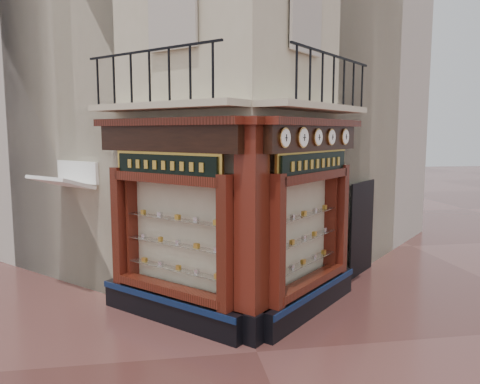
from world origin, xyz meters
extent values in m
plane|color=#4D2824|center=(0.00, 0.00, 0.00)|extent=(80.00, 80.00, 0.00)
cube|color=beige|center=(0.00, 6.16, 6.00)|extent=(11.31, 11.31, 12.00)
cube|color=#B7AEA0|center=(-2.47, 8.63, 5.50)|extent=(11.31, 11.31, 11.00)
cube|color=#B7AEA0|center=(2.47, 8.63, 5.50)|extent=(11.31, 11.31, 11.00)
cube|color=black|center=(-1.44, 1.54, 0.28)|extent=(2.72, 2.72, 0.55)
cube|color=#0C1B3D|center=(-1.57, 1.41, 0.49)|extent=(2.50, 2.50, 0.12)
cube|color=#341209|center=(-0.45, 0.55, 1.77)|extent=(0.37, 0.37, 2.45)
cube|color=#341209|center=(-2.43, 2.53, 1.77)|extent=(0.37, 0.37, 2.45)
cube|color=#FFEEC1|center=(-1.20, 1.77, 1.75)|extent=(1.80, 1.80, 2.10)
cube|color=black|center=(-1.42, 1.55, 3.60)|extent=(2.69, 2.69, 0.50)
cube|color=#341209|center=(-1.47, 1.50, 3.91)|extent=(2.86, 2.86, 0.14)
cube|color=black|center=(1.44, 1.54, 0.28)|extent=(2.72, 2.72, 0.55)
cube|color=#0C1B3D|center=(1.57, 1.41, 0.49)|extent=(2.50, 2.50, 0.12)
cube|color=#341209|center=(0.45, 0.55, 1.77)|extent=(0.37, 0.37, 2.45)
cube|color=#341209|center=(2.43, 2.53, 1.77)|extent=(0.37, 0.37, 2.45)
cube|color=#FFEEC1|center=(1.20, 1.77, 1.75)|extent=(1.80, 1.80, 2.10)
cube|color=black|center=(1.42, 1.55, 3.60)|extent=(2.69, 2.69, 0.50)
cube|color=#341209|center=(1.47, 1.50, 3.91)|extent=(2.86, 2.86, 0.14)
cube|color=black|center=(0.00, 0.50, 0.28)|extent=(0.78, 0.78, 0.55)
cube|color=#341209|center=(0.00, 0.50, 2.20)|extent=(0.64, 0.64, 3.50)
cube|color=#341209|center=(0.00, 0.50, 3.91)|extent=(0.85, 0.85, 0.14)
cube|color=beige|center=(-1.48, 1.49, 4.20)|extent=(2.97, 2.97, 0.12)
cube|color=black|center=(-1.72, 1.26, 5.15)|extent=(2.36, 2.36, 0.04)
cube|color=beige|center=(1.48, 1.49, 4.20)|extent=(2.97, 2.97, 0.12)
cube|color=black|center=(1.72, 1.26, 5.15)|extent=(2.36, 2.36, 0.04)
cylinder|color=#BF893F|center=(0.56, 0.47, 3.62)|extent=(0.28, 0.28, 0.35)
cylinder|color=white|center=(0.58, 0.45, 3.62)|extent=(0.23, 0.23, 0.30)
cube|color=black|center=(0.59, 0.44, 3.62)|extent=(0.02, 0.02, 0.12)
cube|color=black|center=(0.59, 0.44, 3.62)|extent=(0.07, 0.07, 0.01)
cylinder|color=#BF893F|center=(1.03, 0.93, 3.62)|extent=(0.31, 0.31, 0.39)
cylinder|color=white|center=(1.05, 0.91, 3.62)|extent=(0.25, 0.25, 0.33)
cube|color=black|center=(1.06, 0.90, 3.62)|extent=(0.02, 0.02, 0.13)
cube|color=black|center=(1.06, 0.90, 3.62)|extent=(0.08, 0.08, 0.01)
cylinder|color=#BF893F|center=(1.46, 1.36, 3.62)|extent=(0.28, 0.28, 0.34)
cylinder|color=white|center=(1.48, 1.34, 3.62)|extent=(0.22, 0.22, 0.29)
cube|color=black|center=(1.49, 1.33, 3.62)|extent=(0.02, 0.02, 0.11)
cube|color=black|center=(1.49, 1.33, 3.62)|extent=(0.07, 0.07, 0.01)
cylinder|color=#BF893F|center=(1.89, 1.80, 3.62)|extent=(0.28, 0.28, 0.34)
cylinder|color=white|center=(1.91, 1.77, 3.62)|extent=(0.22, 0.22, 0.29)
cube|color=black|center=(1.92, 1.76, 3.62)|extent=(0.02, 0.02, 0.11)
cube|color=black|center=(1.92, 1.76, 3.62)|extent=(0.07, 0.07, 0.01)
cylinder|color=#BF893F|center=(2.38, 2.29, 3.62)|extent=(0.28, 0.28, 0.35)
cylinder|color=white|center=(2.40, 2.27, 3.62)|extent=(0.23, 0.23, 0.30)
cube|color=black|center=(2.42, 2.26, 3.62)|extent=(0.02, 0.02, 0.12)
cube|color=black|center=(2.42, 2.26, 3.62)|extent=(0.07, 0.07, 0.01)
cube|color=gold|center=(-1.45, 1.53, 3.10)|extent=(1.96, 1.96, 0.52)
cube|color=black|center=(-1.48, 1.50, 3.10)|extent=(1.83, 1.83, 0.39)
cube|color=gold|center=(1.45, 1.53, 3.10)|extent=(2.09, 2.09, 0.56)
cube|color=black|center=(1.48, 1.50, 3.10)|extent=(1.95, 1.95, 0.42)
camera|label=1|loc=(-1.50, -7.40, 3.71)|focal=35.00mm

